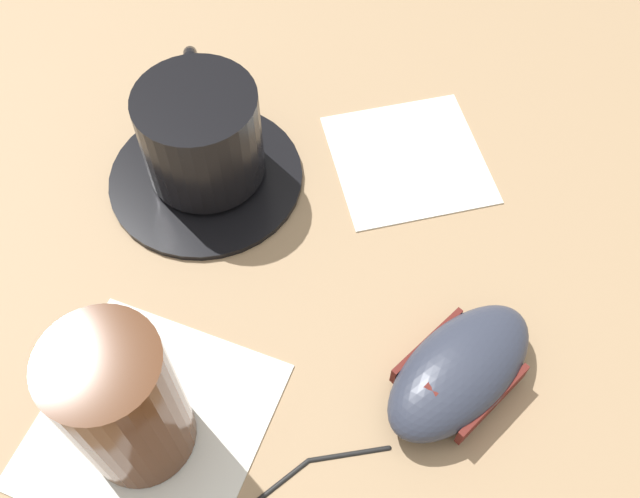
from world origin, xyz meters
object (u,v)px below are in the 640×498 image
at_px(drinking_glass, 123,403).
at_px(computer_mouse, 460,371).
at_px(saucer, 206,175).
at_px(coffee_cup, 201,132).

bearing_deg(drinking_glass, computer_mouse, 41.66).
xyz_separation_m(saucer, computer_mouse, (0.24, -0.05, 0.01)).
distance_m(computer_mouse, drinking_glass, 0.20).
relative_size(computer_mouse, drinking_glass, 1.15).
relative_size(saucer, coffee_cup, 1.42).
bearing_deg(coffee_cup, drinking_glass, -64.89).
xyz_separation_m(saucer, drinking_glass, (0.09, -0.18, 0.05)).
bearing_deg(computer_mouse, saucer, 167.88).
bearing_deg(saucer, drinking_glass, -64.66).
bearing_deg(coffee_cup, saucer, -72.44).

